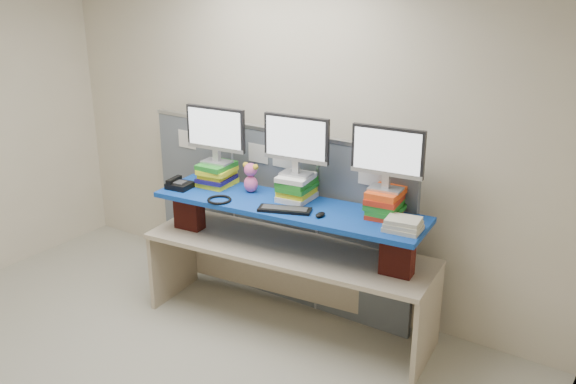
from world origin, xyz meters
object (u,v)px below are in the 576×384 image
Objects in this scene: desk at (288,263)px; monitor_left at (216,132)px; monitor_right at (388,155)px; desk_phone at (179,185)px; monitor_center at (296,142)px; keyboard at (285,209)px; blue_board at (288,207)px.

monitor_left is (-0.73, 0.04, 0.96)m from desk.
monitor_right is (1.45, 0.15, 0.01)m from monitor_left.
monitor_right reaches higher than desk_phone.
desk_phone reaches higher than desk.
desk_phone is (-1.67, -0.38, -0.44)m from monitor_right.
keyboard is at bearing -82.22° from monitor_center.
desk is 4.46× the size of monitor_left.
blue_board is at bearing 3.91° from desk_phone.
monitor_left is (-0.73, 0.04, 0.48)m from blue_board.
blue_board is 0.89m from monitor_right.
desk_phone is at bearing 162.07° from keyboard.
keyboard is 1.01m from desk_phone.
monitor_center reaches higher than keyboard.
blue_board is 4.04× the size of monitor_left.
desk_phone is at bearing -174.82° from desk.
blue_board is 0.97m from desk_phone.
desk is 1.10× the size of blue_board.
blue_board is 0.15m from keyboard.
desk is at bearing -9.31° from monitor_left.
monitor_left reaches higher than keyboard.
desk is 1.22m from monitor_right.
desk is at bearing -94.06° from monitor_center.
monitor_right is 2.56× the size of desk_phone.
keyboard is at bearing -18.35° from monitor_left.
desk is 1.10m from desk_phone.
desk_phone is at bearing -168.05° from monitor_center.
monitor_center is at bearing 82.60° from keyboard.
monitor_right is at bearing 0.00° from monitor_center.
monitor_center is 1.29× the size of keyboard.
monitor_left reaches higher than desk.
monitor_center reaches higher than desk.
keyboard reaches higher than desk.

